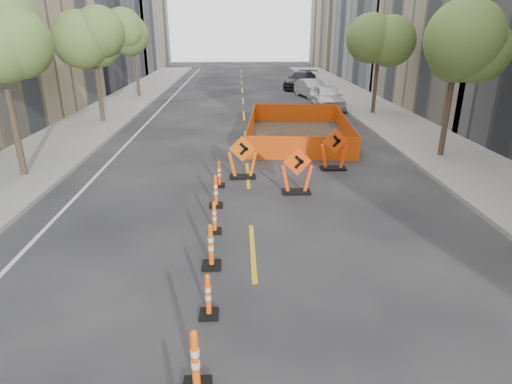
{
  "coord_description": "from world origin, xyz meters",
  "views": [
    {
      "loc": [
        -0.29,
        -5.56,
        5.27
      ],
      "look_at": [
        0.13,
        5.31,
        1.1
      ],
      "focal_mm": 30.0,
      "sensor_mm": 36.0,
      "label": 1
    }
  ],
  "objects_px": {
    "chevron_sign_right": "(334,149)",
    "parked_car_near": "(327,97)",
    "channelizer_6": "(216,191)",
    "channelizer_7": "(219,174)",
    "channelizer_4": "(211,246)",
    "channelizer_3": "(208,295)",
    "channelizer_2": "(195,361)",
    "parked_car_mid": "(312,89)",
    "channelizer_5": "(214,217)",
    "chevron_sign_center": "(297,171)",
    "chevron_sign_left": "(243,157)",
    "parked_car_far": "(301,80)"
  },
  "relations": [
    {
      "from": "chevron_sign_right",
      "to": "parked_car_near",
      "type": "relative_size",
      "value": 0.35
    },
    {
      "from": "parked_car_near",
      "to": "channelizer_6",
      "type": "bearing_deg",
      "value": -112.74
    },
    {
      "from": "channelizer_7",
      "to": "channelizer_4",
      "type": "bearing_deg",
      "value": -89.59
    },
    {
      "from": "channelizer_3",
      "to": "channelizer_4",
      "type": "relative_size",
      "value": 0.85
    },
    {
      "from": "channelizer_2",
      "to": "parked_car_near",
      "type": "bearing_deg",
      "value": 74.59
    },
    {
      "from": "channelizer_2",
      "to": "parked_car_mid",
      "type": "relative_size",
      "value": 0.26
    },
    {
      "from": "channelizer_5",
      "to": "chevron_sign_center",
      "type": "distance_m",
      "value": 3.95
    },
    {
      "from": "channelizer_2",
      "to": "channelizer_3",
      "type": "distance_m",
      "value": 1.85
    },
    {
      "from": "parked_car_near",
      "to": "channelizer_2",
      "type": "bearing_deg",
      "value": -106.61
    },
    {
      "from": "channelizer_4",
      "to": "channelizer_6",
      "type": "distance_m",
      "value": 3.69
    },
    {
      "from": "chevron_sign_left",
      "to": "chevron_sign_center",
      "type": "relative_size",
      "value": 1.01
    },
    {
      "from": "chevron_sign_right",
      "to": "parked_car_mid",
      "type": "bearing_deg",
      "value": 66.43
    },
    {
      "from": "chevron_sign_center",
      "to": "parked_car_near",
      "type": "distance_m",
      "value": 17.0
    },
    {
      "from": "chevron_sign_left",
      "to": "chevron_sign_right",
      "type": "distance_m",
      "value": 3.74
    },
    {
      "from": "channelizer_6",
      "to": "parked_car_near",
      "type": "xyz_separation_m",
      "value": [
        6.93,
        17.55,
        0.28
      ]
    },
    {
      "from": "channelizer_6",
      "to": "chevron_sign_right",
      "type": "xyz_separation_m",
      "value": [
        4.49,
        3.66,
        0.31
      ]
    },
    {
      "from": "channelizer_5",
      "to": "parked_car_far",
      "type": "height_order",
      "value": "parked_car_far"
    },
    {
      "from": "channelizer_2",
      "to": "channelizer_6",
      "type": "xyz_separation_m",
      "value": [
        -0.06,
        7.38,
        -0.05
      ]
    },
    {
      "from": "channelizer_5",
      "to": "chevron_sign_right",
      "type": "relative_size",
      "value": 0.55
    },
    {
      "from": "channelizer_5",
      "to": "channelizer_6",
      "type": "relative_size",
      "value": 0.88
    },
    {
      "from": "channelizer_5",
      "to": "parked_car_mid",
      "type": "height_order",
      "value": "parked_car_mid"
    },
    {
      "from": "channelizer_5",
      "to": "chevron_sign_right",
      "type": "bearing_deg",
      "value": 51.12
    },
    {
      "from": "chevron_sign_left",
      "to": "parked_car_mid",
      "type": "xyz_separation_m",
      "value": [
        5.81,
        19.93,
        -0.1
      ]
    },
    {
      "from": "parked_car_mid",
      "to": "chevron_sign_center",
      "type": "bearing_deg",
      "value": -113.71
    },
    {
      "from": "chevron_sign_center",
      "to": "channelizer_4",
      "type": "bearing_deg",
      "value": -126.85
    },
    {
      "from": "chevron_sign_center",
      "to": "chevron_sign_right",
      "type": "distance_m",
      "value": 3.15
    },
    {
      "from": "channelizer_2",
      "to": "chevron_sign_left",
      "type": "relative_size",
      "value": 0.7
    },
    {
      "from": "channelizer_4",
      "to": "channelizer_6",
      "type": "relative_size",
      "value": 1.07
    },
    {
      "from": "channelizer_7",
      "to": "chevron_sign_left",
      "type": "height_order",
      "value": "chevron_sign_left"
    },
    {
      "from": "chevron_sign_right",
      "to": "parked_car_mid",
      "type": "xyz_separation_m",
      "value": [
        2.18,
        19.02,
        -0.12
      ]
    },
    {
      "from": "channelizer_4",
      "to": "channelizer_5",
      "type": "xyz_separation_m",
      "value": [
        -0.01,
        1.84,
        -0.1
      ]
    },
    {
      "from": "chevron_sign_left",
      "to": "parked_car_mid",
      "type": "distance_m",
      "value": 20.76
    },
    {
      "from": "channelizer_2",
      "to": "channelizer_4",
      "type": "distance_m",
      "value": 3.69
    },
    {
      "from": "channelizer_3",
      "to": "parked_car_near",
      "type": "height_order",
      "value": "parked_car_near"
    },
    {
      "from": "channelizer_3",
      "to": "parked_car_mid",
      "type": "height_order",
      "value": "parked_car_mid"
    },
    {
      "from": "channelizer_6",
      "to": "chevron_sign_left",
      "type": "xyz_separation_m",
      "value": [
        0.87,
        2.75,
        0.29
      ]
    },
    {
      "from": "chevron_sign_center",
      "to": "channelizer_2",
      "type": "bearing_deg",
      "value": -115.4
    },
    {
      "from": "channelizer_4",
      "to": "parked_car_far",
      "type": "distance_m",
      "value": 32.45
    },
    {
      "from": "channelizer_3",
      "to": "channelizer_5",
      "type": "xyz_separation_m",
      "value": [
        -0.07,
        3.69,
        -0.01
      ]
    },
    {
      "from": "channelizer_7",
      "to": "parked_car_far",
      "type": "height_order",
      "value": "parked_car_far"
    },
    {
      "from": "channelizer_7",
      "to": "chevron_sign_center",
      "type": "bearing_deg",
      "value": -15.93
    },
    {
      "from": "channelizer_2",
      "to": "channelizer_6",
      "type": "distance_m",
      "value": 7.38
    },
    {
      "from": "channelizer_4",
      "to": "channelizer_7",
      "type": "relative_size",
      "value": 1.18
    },
    {
      "from": "parked_car_near",
      "to": "channelizer_7",
      "type": "bearing_deg",
      "value": -114.91
    },
    {
      "from": "channelizer_5",
      "to": "channelizer_7",
      "type": "xyz_separation_m",
      "value": [
        -0.02,
        3.69,
        0.01
      ]
    },
    {
      "from": "parked_car_far",
      "to": "parked_car_mid",
      "type": "bearing_deg",
      "value": -65.33
    },
    {
      "from": "chevron_sign_center",
      "to": "chevron_sign_right",
      "type": "xyz_separation_m",
      "value": [
        1.81,
        2.58,
        0.03
      ]
    },
    {
      "from": "channelizer_3",
      "to": "chevron_sign_right",
      "type": "relative_size",
      "value": 0.56
    },
    {
      "from": "parked_car_far",
      "to": "channelizer_4",
      "type": "bearing_deg",
      "value": -78.18
    },
    {
      "from": "channelizer_4",
      "to": "chevron_sign_left",
      "type": "height_order",
      "value": "chevron_sign_left"
    }
  ]
}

